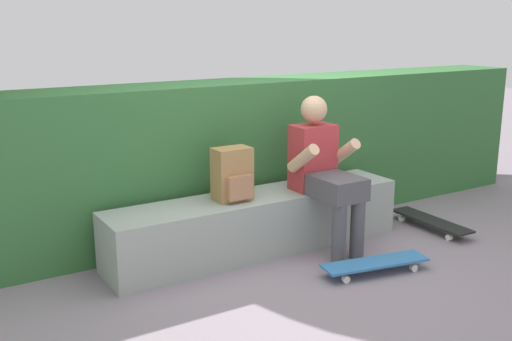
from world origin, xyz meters
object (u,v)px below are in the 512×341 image
at_px(backpack_on_bench, 233,175).
at_px(person_skater, 324,168).
at_px(bench_main, 257,223).
at_px(skateboard_beside_bench, 431,221).
at_px(skateboard_near_person, 375,263).

bearing_deg(backpack_on_bench, person_skater, -16.62).
xyz_separation_m(bench_main, person_skater, (0.47, -0.22, 0.43)).
xyz_separation_m(bench_main, backpack_on_bench, (-0.23, -0.01, 0.42)).
xyz_separation_m(person_skater, backpack_on_bench, (-0.70, 0.21, -0.00)).
height_order(skateboard_beside_bench, backpack_on_bench, backpack_on_bench).
bearing_deg(skateboard_beside_bench, skateboard_near_person, -157.05).
distance_m(skateboard_near_person, backpack_on_bench, 1.23).
xyz_separation_m(skateboard_near_person, backpack_on_bench, (-0.71, 0.82, 0.57)).
xyz_separation_m(bench_main, skateboard_beside_bench, (1.55, -0.38, -0.15)).
height_order(bench_main, skateboard_near_person, bench_main).
xyz_separation_m(bench_main, skateboard_near_person, (0.48, -0.83, -0.15)).
relative_size(skateboard_near_person, backpack_on_bench, 2.06).
distance_m(skateboard_beside_bench, backpack_on_bench, 1.90).
height_order(bench_main, backpack_on_bench, backpack_on_bench).
relative_size(skateboard_beside_bench, backpack_on_bench, 2.01).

